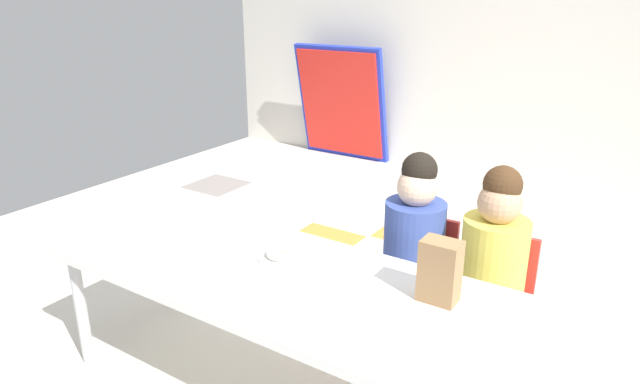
# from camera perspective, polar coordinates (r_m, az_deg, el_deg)

# --- Properties ---
(ground_plane) EXTENTS (6.17, 4.73, 0.02)m
(ground_plane) POSITION_cam_1_polar(r_m,az_deg,el_deg) (2.97, 10.35, -12.10)
(ground_plane) COLOR silver
(back_wall) EXTENTS (6.17, 0.10, 2.70)m
(back_wall) POSITION_cam_1_polar(r_m,az_deg,el_deg) (4.82, 23.04, 16.02)
(back_wall) COLOR beige
(back_wall) RESTS_ON ground_plane
(craft_table) EXTENTS (1.95, 0.71, 0.55)m
(craft_table) POSITION_cam_1_polar(r_m,az_deg,el_deg) (2.12, -3.14, -9.59)
(craft_table) COLOR white
(craft_table) RESTS_ON ground_plane
(seated_child_near_camera) EXTENTS (0.32, 0.32, 0.92)m
(seated_child_near_camera) POSITION_cam_1_polar(r_m,az_deg,el_deg) (2.44, 9.65, -4.42)
(seated_child_near_camera) COLOR red
(seated_child_near_camera) RESTS_ON ground_plane
(seated_child_middle_seat) EXTENTS (0.34, 0.34, 0.92)m
(seated_child_middle_seat) POSITION_cam_1_polar(r_m,az_deg,el_deg) (2.35, 17.32, -6.16)
(seated_child_middle_seat) COLOR red
(seated_child_middle_seat) RESTS_ON ground_plane
(folded_activity_table) EXTENTS (0.90, 0.29, 1.09)m
(folded_activity_table) POSITION_cam_1_polar(r_m,az_deg,el_deg) (5.37, 2.17, 9.00)
(folded_activity_table) COLOR #1E33BF
(folded_activity_table) RESTS_ON ground_plane
(paper_bag_brown) EXTENTS (0.13, 0.09, 0.22)m
(paper_bag_brown) POSITION_cam_1_polar(r_m,az_deg,el_deg) (1.93, 12.10, -7.88)
(paper_bag_brown) COLOR #9E754C
(paper_bag_brown) RESTS_ON craft_table
(paper_plate_near_edge) EXTENTS (0.18, 0.18, 0.01)m
(paper_plate_near_edge) POSITION_cam_1_polar(r_m,az_deg,el_deg) (2.22, -4.04, -6.67)
(paper_plate_near_edge) COLOR white
(paper_plate_near_edge) RESTS_ON craft_table
(paper_plate_center_table) EXTENTS (0.18, 0.18, 0.01)m
(paper_plate_center_table) POSITION_cam_1_polar(r_m,az_deg,el_deg) (2.39, -16.40, -5.53)
(paper_plate_center_table) COLOR white
(paper_plate_center_table) RESTS_ON craft_table
(donut_powdered_on_plate) EXTENTS (0.11, 0.11, 0.03)m
(donut_powdered_on_plate) POSITION_cam_1_polar(r_m,az_deg,el_deg) (2.22, -4.05, -6.19)
(donut_powdered_on_plate) COLOR white
(donut_powdered_on_plate) RESTS_ON craft_table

